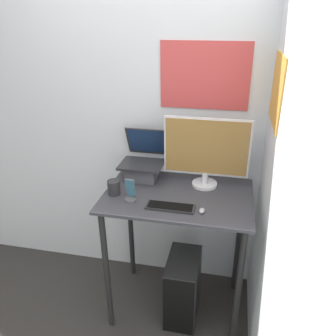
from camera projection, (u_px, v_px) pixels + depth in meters
name	position (u px, v px, depth m)	size (l,w,h in m)	color
wall_back	(188.00, 125.00, 2.30)	(6.00, 0.06, 2.60)	silver
wall_side_right	(282.00, 176.00, 1.58)	(0.06, 6.00, 2.60)	silver
desk	(178.00, 216.00, 2.17)	(0.95, 0.62, 0.96)	#333338
laptop	(143.00, 166.00, 2.28)	(0.29, 0.32, 0.33)	#4C4C51
monitor	(206.00, 152.00, 2.11)	(0.55, 0.17, 0.47)	silver
keyboard	(170.00, 207.00, 1.94)	(0.29, 0.10, 0.02)	black
mouse	(202.00, 211.00, 1.90)	(0.03, 0.05, 0.02)	#99999E
cell_phone	(130.00, 194.00, 2.01)	(0.07, 0.07, 0.15)	#4C4C51
computer_tower	(183.00, 287.00, 2.33)	(0.22, 0.37, 0.49)	black
mug	(114.00, 187.00, 2.08)	(0.08, 0.08, 0.09)	#262628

